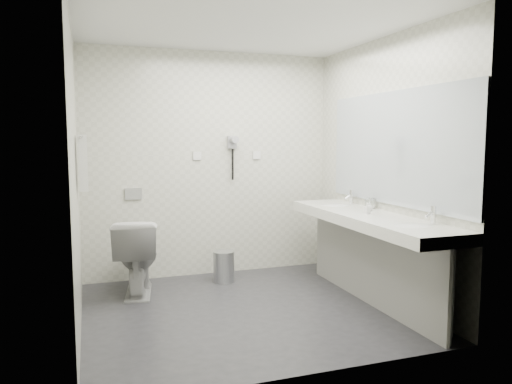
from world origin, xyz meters
name	(u,v)px	position (x,y,z in m)	size (l,w,h in m)	color
floor	(246,310)	(0.00, 0.00, 0.00)	(2.80, 2.80, 0.00)	#242328
ceiling	(245,25)	(0.00, 0.00, 2.50)	(2.80, 2.80, 0.00)	silver
wall_back	(210,165)	(0.00, 1.30, 1.25)	(2.80, 2.80, 0.00)	beige
wall_front	(309,184)	(0.00, -1.30, 1.25)	(2.80, 2.80, 0.00)	beige
wall_left	(75,175)	(-1.40, 0.00, 1.25)	(2.60, 2.60, 0.00)	beige
wall_right	(383,169)	(1.40, 0.00, 1.25)	(2.60, 2.60, 0.00)	beige
vanity_counter	(368,219)	(1.12, -0.20, 0.80)	(0.55, 2.20, 0.10)	silver
vanity_panel	(370,264)	(1.15, -0.20, 0.38)	(0.03, 2.15, 0.75)	gray
vanity_post_near	(450,298)	(1.18, -1.24, 0.38)	(0.06, 0.06, 0.75)	silver
vanity_post_far	(322,242)	(1.18, 0.84, 0.38)	(0.06, 0.06, 0.75)	silver
mirror	(395,148)	(1.39, -0.20, 1.45)	(0.02, 2.20, 1.05)	#B2BCC6
basin_near	(413,227)	(1.12, -0.85, 0.83)	(0.40, 0.31, 0.05)	silver
basin_far	(335,206)	(1.12, 0.45, 0.83)	(0.40, 0.31, 0.05)	silver
faucet_near	(433,215)	(1.32, -0.85, 0.92)	(0.04, 0.04, 0.15)	silver
faucet_far	(351,197)	(1.32, 0.45, 0.92)	(0.04, 0.04, 0.15)	silver
soap_bottle_a	(367,208)	(1.11, -0.20, 0.90)	(0.05, 0.05, 0.10)	silver
soap_bottle_b	(369,207)	(1.24, -0.03, 0.89)	(0.06, 0.06, 0.08)	silver
glass_left	(368,203)	(1.30, 0.10, 0.90)	(0.06, 0.06, 0.11)	silver
glass_right	(372,203)	(1.35, 0.09, 0.90)	(0.06, 0.06, 0.10)	silver
toilet	(137,256)	(-0.88, 0.81, 0.38)	(0.43, 0.75, 0.76)	silver
flush_plate	(134,194)	(-0.85, 1.29, 0.95)	(0.18, 0.02, 0.12)	#B2B5BA
pedal_bin	(224,267)	(0.05, 0.92, 0.16)	(0.23, 0.23, 0.32)	#B2B5BA
bin_lid	(224,252)	(0.05, 0.92, 0.33)	(0.23, 0.23, 0.01)	#B2B5BA
towel_rail	(81,137)	(-1.35, 0.55, 1.55)	(0.02, 0.02, 0.62)	silver
towel_near	(83,163)	(-1.34, 0.41, 1.33)	(0.07, 0.24, 0.48)	silver
towel_far	(83,161)	(-1.34, 0.69, 1.33)	(0.07, 0.24, 0.48)	silver
dryer_cradle	(232,142)	(0.25, 1.27, 1.50)	(0.10, 0.04, 0.14)	gray
dryer_barrel	(234,140)	(0.25, 1.20, 1.53)	(0.08, 0.08, 0.14)	gray
dryer_cord	(233,164)	(0.25, 1.26, 1.25)	(0.02, 0.02, 0.35)	black
switch_plate_a	(197,156)	(-0.15, 1.29, 1.35)	(0.09, 0.02, 0.09)	silver
switch_plate_b	(257,155)	(0.55, 1.29, 1.35)	(0.09, 0.02, 0.09)	silver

